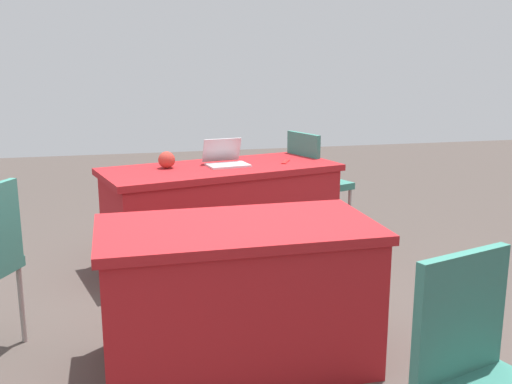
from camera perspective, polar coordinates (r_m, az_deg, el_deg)
name	(u,v)px	position (r m, az deg, el deg)	size (l,w,h in m)	color
ground_plane	(248,343)	(3.57, -0.73, -14.19)	(14.40, 14.40, 0.00)	#4C423D
table_foreground	(221,214)	(4.79, -3.33, -2.08)	(1.98, 1.20, 0.78)	#AD1E23
table_mid_left	(238,294)	(3.21, -1.76, -9.75)	(1.45, 0.79, 0.78)	#AD1E23
chair_tucked_right	(487,380)	(2.23, 21.18, -16.39)	(0.55, 0.55, 0.98)	#9E9993
chair_aisle	(314,178)	(5.34, 5.58, 1.37)	(0.56, 0.56, 0.97)	#9E9993
laptop_silver	(226,160)	(4.74, -2.89, 3.04)	(0.36, 0.34, 0.21)	silver
yarn_ball	(167,160)	(4.66, -8.54, 3.06)	(0.13, 0.13, 0.13)	#B2382D
scissors_red	(286,162)	(4.89, 2.84, 2.91)	(0.18, 0.04, 0.01)	red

